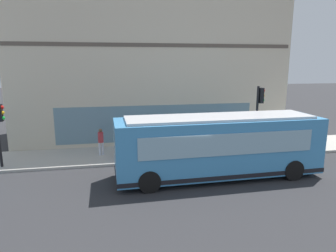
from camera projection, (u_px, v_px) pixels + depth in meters
ground at (178, 180)px, 14.52m from camera, size 120.00×120.00×0.00m
sidewalk_curb at (162, 153)px, 18.74m from camera, size 3.62×40.00×0.15m
building_corner at (150, 56)px, 22.74m from camera, size 7.33×18.79×12.11m
city_bus_nearside at (218, 147)px, 14.68m from camera, size 2.74×10.08×3.07m
traffic_light_near_corner at (259, 107)px, 17.78m from camera, size 0.32×0.49×4.08m
traffic_light_down_block at (0, 122)px, 15.54m from camera, size 0.32×0.49×3.44m
fire_hydrant at (187, 141)px, 19.74m from camera, size 0.35×0.35×0.74m
pedestrian_by_light_pole at (101, 140)px, 17.83m from camera, size 0.32×0.32×1.61m
pedestrian_walking_along_curb at (219, 132)px, 19.95m from camera, size 0.32×0.32×1.54m
newspaper_vending_box at (121, 150)px, 17.41m from camera, size 0.44×0.43×0.90m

